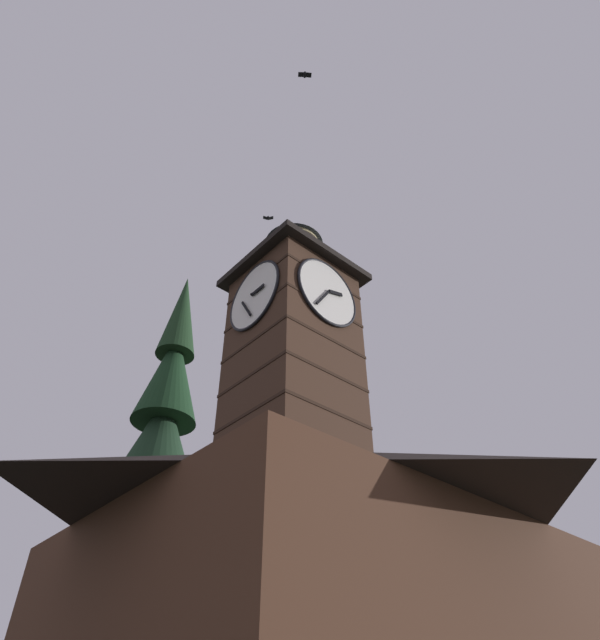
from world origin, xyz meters
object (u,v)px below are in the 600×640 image
building_main (317,599)px  flying_bird_high (305,75)px  moon (219,561)px  pine_tree_behind (145,526)px  flying_bird_low (268,218)px  clock_tower (293,339)px

building_main → flying_bird_high: size_ratio=22.56×
flying_bird_high → moon: bearing=-121.1°
pine_tree_behind → flying_bird_low: size_ratio=41.35×
moon → flying_bird_low: (17.81, 28.72, 6.84)m
building_main → flying_bird_high: bearing=45.4°
clock_tower → pine_tree_behind: size_ratio=0.49×
moon → building_main: bearing=60.3°
building_main → flying_bird_low: bearing=-98.6°
building_main → moon: moon is taller
clock_tower → moon: clock_tower is taller
clock_tower → flying_bird_low: bearing=-105.5°
moon → flying_bird_high: bearing=58.9°
moon → flying_bird_high: flying_bird_high is taller
pine_tree_behind → moon: bearing=-128.5°
building_main → flying_bird_high: (2.76, 2.80, 16.93)m
building_main → flying_bird_low: (-0.52, -3.48, 16.82)m
building_main → moon: bearing=-119.7°
pine_tree_behind → flying_bird_low: bearing=103.4°
clock_tower → flying_bird_high: (2.51, 3.49, 9.03)m
moon → flying_bird_low: flying_bird_low is taller
pine_tree_behind → building_main: bearing=94.4°
building_main → pine_tree_behind: bearing=-85.6°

